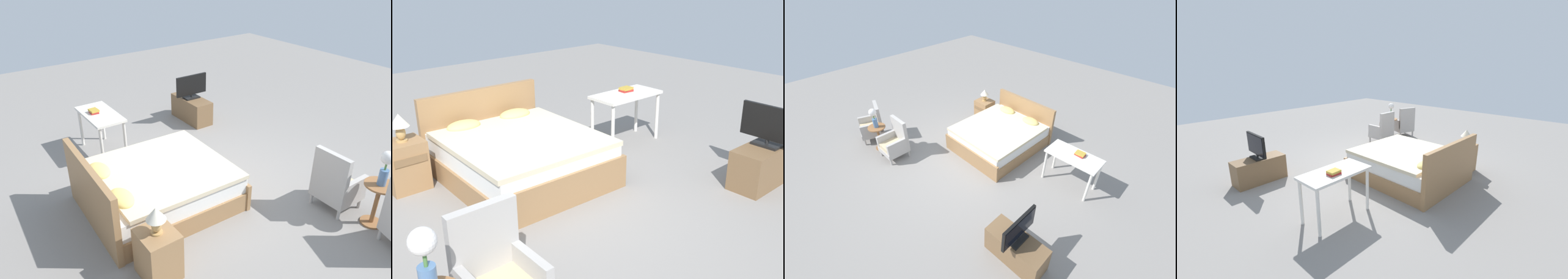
% 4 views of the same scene
% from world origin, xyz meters
% --- Properties ---
extents(ground_plane, '(16.00, 16.00, 0.00)m').
position_xyz_m(ground_plane, '(0.00, 0.00, 0.00)').
color(ground_plane, gray).
extents(bed, '(1.77, 2.04, 0.96)m').
position_xyz_m(bed, '(0.14, 1.08, 0.30)').
color(bed, '#997047').
rests_on(bed, ground_plane).
extents(armchair_by_window_left, '(0.69, 0.69, 0.92)m').
position_xyz_m(armchair_by_window_left, '(-2.40, -0.93, 0.37)').
color(armchair_by_window_left, '#ADA8A3').
rests_on(armchair_by_window_left, ground_plane).
extents(armchair_by_window_right, '(0.55, 0.55, 0.92)m').
position_xyz_m(armchair_by_window_right, '(-1.36, -0.93, 0.37)').
color(armchair_by_window_right, '#ADA8A3').
rests_on(armchair_by_window_right, ground_plane).
extents(side_table, '(0.40, 0.40, 0.62)m').
position_xyz_m(side_table, '(-1.89, -1.05, 0.39)').
color(side_table, '#936038').
rests_on(side_table, ground_plane).
extents(flower_vase, '(0.17, 0.17, 0.48)m').
position_xyz_m(flower_vase, '(-1.89, -1.05, 0.91)').
color(flower_vase, '#4C709E').
rests_on(flower_vase, side_table).
extents(nightstand, '(0.44, 0.41, 0.60)m').
position_xyz_m(nightstand, '(-1.00, 1.71, 0.30)').
color(nightstand, '#997047').
rests_on(nightstand, ground_plane).
extents(table_lamp, '(0.22, 0.22, 0.33)m').
position_xyz_m(table_lamp, '(-1.00, 1.71, 0.81)').
color(table_lamp, tan).
rests_on(table_lamp, nightstand).
extents(tv_stand, '(0.96, 0.40, 0.49)m').
position_xyz_m(tv_stand, '(2.26, -1.03, 0.24)').
color(tv_stand, brown).
rests_on(tv_stand, ground_plane).
extents(tv_flatscreen, '(0.20, 0.70, 0.49)m').
position_xyz_m(tv_flatscreen, '(2.26, -1.03, 0.74)').
color(tv_flatscreen, black).
rests_on(tv_flatscreen, tv_stand).
extents(vanity_desk, '(1.04, 0.52, 0.75)m').
position_xyz_m(vanity_desk, '(2.03, 1.05, 0.64)').
color(vanity_desk, silver).
rests_on(vanity_desk, ground_plane).
extents(book_stack, '(0.19, 0.15, 0.06)m').
position_xyz_m(book_stack, '(2.10, 1.12, 0.78)').
color(book_stack, '#AD2823').
rests_on(book_stack, vanity_desk).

